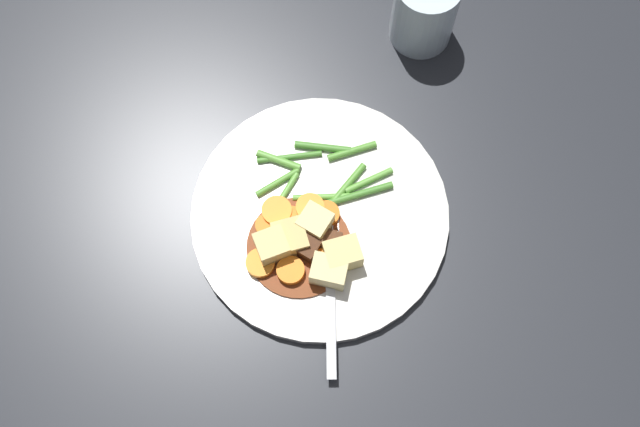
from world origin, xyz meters
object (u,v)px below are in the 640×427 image
at_px(carrot_slice_7, 277,212).
at_px(carrot_slice_6, 310,210).
at_px(fork, 330,289).
at_px(meat_chunk_1, 330,241).
at_px(potato_chunk_4, 272,246).
at_px(dinner_plate, 320,215).
at_px(carrot_slice_0, 267,226).
at_px(carrot_slice_2, 291,271).
at_px(carrot_slice_4, 324,260).
at_px(meat_chunk_0, 307,247).
at_px(potato_chunk_0, 329,271).
at_px(carrot_slice_3, 292,221).
at_px(potato_chunk_3, 343,254).
at_px(potato_chunk_2, 317,223).
at_px(water_glass, 424,10).
at_px(carrot_slice_5, 261,263).
at_px(carrot_slice_1, 327,212).
at_px(potato_chunk_1, 290,238).

bearing_deg(carrot_slice_7, carrot_slice_6, 111.49).
xyz_separation_m(carrot_slice_6, fork, (0.07, 0.05, -0.00)).
xyz_separation_m(carrot_slice_7, meat_chunk_1, (0.01, 0.07, 0.00)).
height_order(carrot_slice_7, potato_chunk_4, potato_chunk_4).
distance_m(dinner_plate, carrot_slice_0, 0.06).
relative_size(carrot_slice_2, carrot_slice_4, 1.22).
relative_size(carrot_slice_7, meat_chunk_0, 1.28).
xyz_separation_m(potato_chunk_0, potato_chunk_4, (-0.01, -0.07, 0.00)).
xyz_separation_m(carrot_slice_3, potato_chunk_3, (0.02, 0.06, 0.01)).
xyz_separation_m(potato_chunk_2, fork, (0.06, 0.04, -0.01)).
xyz_separation_m(carrot_slice_3, carrot_slice_6, (-0.02, 0.01, 0.00)).
bearing_deg(dinner_plate, carrot_slice_2, -6.29).
bearing_deg(water_glass, carrot_slice_4, -2.87).
relative_size(carrot_slice_0, potato_chunk_3, 0.69).
xyz_separation_m(carrot_slice_3, carrot_slice_5, (0.05, -0.02, 0.00)).
xyz_separation_m(carrot_slice_0, carrot_slice_3, (-0.01, 0.02, 0.00)).
bearing_deg(fork, carrot_slice_1, -158.88).
distance_m(dinner_plate, carrot_slice_2, 0.07).
height_order(carrot_slice_0, potato_chunk_1, potato_chunk_1).
bearing_deg(meat_chunk_1, potato_chunk_2, -123.08).
bearing_deg(carrot_slice_3, carrot_slice_7, -104.84).
height_order(carrot_slice_0, water_glass, water_glass).
xyz_separation_m(dinner_plate, potato_chunk_3, (0.04, 0.04, 0.02)).
bearing_deg(potato_chunk_0, carrot_slice_2, -75.04).
distance_m(carrot_slice_3, potato_chunk_1, 0.02).
bearing_deg(carrot_slice_1, potato_chunk_3, 36.57).
bearing_deg(potato_chunk_4, meat_chunk_0, 110.79).
height_order(dinner_plate, carrot_slice_2, carrot_slice_2).
bearing_deg(potato_chunk_3, potato_chunk_0, -18.94).
bearing_deg(meat_chunk_0, dinner_plate, -179.33).
distance_m(carrot_slice_1, carrot_slice_7, 0.05).
bearing_deg(carrot_slice_3, dinner_plate, 128.40).
relative_size(dinner_plate, potato_chunk_1, 7.88).
height_order(potato_chunk_1, fork, potato_chunk_1).
height_order(carrot_slice_2, fork, carrot_slice_2).
distance_m(carrot_slice_2, meat_chunk_1, 0.05).
distance_m(carrot_slice_1, potato_chunk_0, 0.07).
bearing_deg(potato_chunk_0, carrot_slice_6, -144.83).
distance_m(carrot_slice_5, meat_chunk_0, 0.05).
height_order(carrot_slice_3, water_glass, water_glass).
xyz_separation_m(carrot_slice_7, potato_chunk_4, (0.04, 0.01, 0.01)).
height_order(potato_chunk_1, meat_chunk_1, potato_chunk_1).
relative_size(carrot_slice_1, carrot_slice_5, 0.92).
relative_size(carrot_slice_5, potato_chunk_4, 0.96).
xyz_separation_m(dinner_plate, carrot_slice_3, (0.02, -0.03, 0.01)).
distance_m(meat_chunk_0, water_glass, 0.31).
xyz_separation_m(carrot_slice_5, potato_chunk_3, (-0.03, 0.08, 0.01)).
bearing_deg(carrot_slice_1, carrot_slice_5, -32.15).
relative_size(carrot_slice_1, water_glass, 0.31).
distance_m(carrot_slice_4, meat_chunk_1, 0.02).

